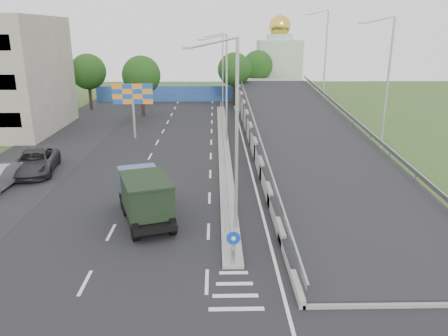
{
  "coord_description": "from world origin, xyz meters",
  "views": [
    {
      "loc": [
        -0.79,
        -15.7,
        10.5
      ],
      "look_at": [
        -0.25,
        10.63,
        2.2
      ],
      "focal_mm": 35.0,
      "sensor_mm": 36.0,
      "label": 1
    }
  ],
  "objects_px": {
    "billboard": "(133,97)",
    "dump_truck": "(144,195)",
    "sign_bollard": "(233,248)",
    "parked_car_c": "(35,162)",
    "lamp_post_far": "(221,66)",
    "church": "(278,63)",
    "lamp_post_near": "(233,128)",
    "lamp_post_mid": "(225,83)"
  },
  "relations": [
    {
      "from": "lamp_post_far",
      "to": "sign_bollard",
      "type": "bearing_deg",
      "value": -90.14
    },
    {
      "from": "sign_bollard",
      "to": "parked_car_c",
      "type": "bearing_deg",
      "value": 135.31
    },
    {
      "from": "sign_bollard",
      "to": "lamp_post_near",
      "type": "xyz_separation_m",
      "value": [
        0.11,
        3.83,
        4.77
      ]
    },
    {
      "from": "dump_truck",
      "to": "billboard",
      "type": "bearing_deg",
      "value": 82.94
    },
    {
      "from": "lamp_post_near",
      "to": "parked_car_c",
      "type": "relative_size",
      "value": 1.63
    },
    {
      "from": "lamp_post_mid",
      "to": "lamp_post_far",
      "type": "bearing_deg",
      "value": 90.0
    },
    {
      "from": "billboard",
      "to": "dump_truck",
      "type": "relative_size",
      "value": 0.82
    },
    {
      "from": "sign_bollard",
      "to": "lamp_post_far",
      "type": "bearing_deg",
      "value": 89.86
    },
    {
      "from": "billboard",
      "to": "dump_truck",
      "type": "bearing_deg",
      "value": -78.49
    },
    {
      "from": "lamp_post_mid",
      "to": "parked_car_c",
      "type": "height_order",
      "value": "lamp_post_mid"
    },
    {
      "from": "sign_bollard",
      "to": "parked_car_c",
      "type": "distance_m",
      "value": 20.61
    },
    {
      "from": "billboard",
      "to": "dump_truck",
      "type": "distance_m",
      "value": 20.84
    },
    {
      "from": "billboard",
      "to": "lamp_post_mid",
      "type": "bearing_deg",
      "value": -12.38
    },
    {
      "from": "sign_bollard",
      "to": "lamp_post_near",
      "type": "height_order",
      "value": "lamp_post_near"
    },
    {
      "from": "dump_truck",
      "to": "church",
      "type": "bearing_deg",
      "value": 55.54
    },
    {
      "from": "church",
      "to": "lamp_post_near",
      "type": "bearing_deg",
      "value": -100.38
    },
    {
      "from": "lamp_post_near",
      "to": "sign_bollard",
      "type": "bearing_deg",
      "value": -91.64
    },
    {
      "from": "sign_bollard",
      "to": "lamp_post_far",
      "type": "distance_m",
      "value": 44.08
    },
    {
      "from": "lamp_post_mid",
      "to": "dump_truck",
      "type": "bearing_deg",
      "value": -105.27
    },
    {
      "from": "billboard",
      "to": "parked_car_c",
      "type": "xyz_separation_m",
      "value": [
        -5.65,
        -11.33,
        -3.32
      ]
    },
    {
      "from": "lamp_post_near",
      "to": "billboard",
      "type": "relative_size",
      "value": 1.83
    },
    {
      "from": "billboard",
      "to": "parked_car_c",
      "type": "bearing_deg",
      "value": -116.51
    },
    {
      "from": "sign_bollard",
      "to": "church",
      "type": "height_order",
      "value": "church"
    },
    {
      "from": "lamp_post_far",
      "to": "dump_truck",
      "type": "height_order",
      "value": "lamp_post_far"
    },
    {
      "from": "lamp_post_far",
      "to": "dump_truck",
      "type": "relative_size",
      "value": 1.51
    },
    {
      "from": "church",
      "to": "parked_car_c",
      "type": "height_order",
      "value": "church"
    },
    {
      "from": "lamp_post_near",
      "to": "parked_car_c",
      "type": "xyz_separation_m",
      "value": [
        -14.76,
        10.67,
        -4.95
      ]
    },
    {
      "from": "billboard",
      "to": "dump_truck",
      "type": "xyz_separation_m",
      "value": [
        4.13,
        -20.26,
        -2.65
      ]
    },
    {
      "from": "lamp_post_near",
      "to": "church",
      "type": "relative_size",
      "value": 0.73
    },
    {
      "from": "lamp_post_mid",
      "to": "church",
      "type": "xyz_separation_m",
      "value": [
        9.89,
        34.0,
        -0.5
      ]
    },
    {
      "from": "lamp_post_mid",
      "to": "dump_truck",
      "type": "xyz_separation_m",
      "value": [
        -4.98,
        -18.26,
        -4.27
      ]
    },
    {
      "from": "billboard",
      "to": "lamp_post_near",
      "type": "bearing_deg",
      "value": -67.51
    },
    {
      "from": "sign_bollard",
      "to": "lamp_post_mid",
      "type": "height_order",
      "value": "lamp_post_mid"
    },
    {
      "from": "parked_car_c",
      "to": "church",
      "type": "bearing_deg",
      "value": 50.88
    },
    {
      "from": "church",
      "to": "billboard",
      "type": "height_order",
      "value": "church"
    },
    {
      "from": "lamp_post_far",
      "to": "billboard",
      "type": "height_order",
      "value": "lamp_post_far"
    },
    {
      "from": "lamp_post_mid",
      "to": "parked_car_c",
      "type": "distance_m",
      "value": 18.15
    },
    {
      "from": "sign_bollard",
      "to": "parked_car_c",
      "type": "relative_size",
      "value": 0.27
    },
    {
      "from": "sign_bollard",
      "to": "billboard",
      "type": "distance_m",
      "value": 27.53
    },
    {
      "from": "church",
      "to": "dump_truck",
      "type": "distance_m",
      "value": 54.46
    },
    {
      "from": "sign_bollard",
      "to": "lamp_post_far",
      "type": "relative_size",
      "value": 0.17
    },
    {
      "from": "parked_car_c",
      "to": "billboard",
      "type": "bearing_deg",
      "value": 54.01
    }
  ]
}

